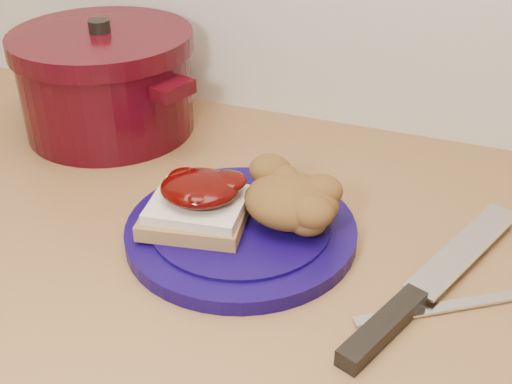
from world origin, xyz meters
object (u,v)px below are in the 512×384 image
(chef_knife, at_px, (408,303))
(dutch_oven, at_px, (106,81))
(butter_knife, at_px, (436,309))
(plate, at_px, (241,231))
(pepper_grinder, at_px, (102,68))

(chef_knife, relative_size, dutch_oven, 0.98)
(chef_knife, height_order, butter_knife, chef_knife)
(plate, distance_m, pepper_grinder, 0.41)
(chef_knife, distance_m, dutch_oven, 0.53)
(chef_knife, bearing_deg, pepper_grinder, 81.46)
(plate, relative_size, dutch_oven, 0.81)
(plate, xyz_separation_m, butter_knife, (0.22, -0.04, -0.01))
(pepper_grinder, bearing_deg, plate, -36.58)
(chef_knife, xyz_separation_m, butter_knife, (0.03, 0.01, -0.01))
(chef_knife, xyz_separation_m, pepper_grinder, (-0.52, 0.30, 0.06))
(chef_knife, bearing_deg, plate, 95.72)
(plate, distance_m, butter_knife, 0.22)
(butter_knife, xyz_separation_m, dutch_oven, (-0.50, 0.23, 0.07))
(plate, height_order, chef_knife, same)
(dutch_oven, height_order, pepper_grinder, dutch_oven)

